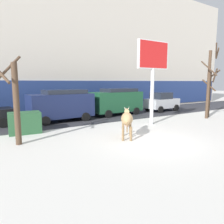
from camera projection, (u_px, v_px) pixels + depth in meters
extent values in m
plane|color=silver|center=(154.00, 142.00, 10.19)|extent=(120.00, 120.00, 0.00)
cube|color=#333338|center=(84.00, 118.00, 16.99)|extent=(60.00, 5.60, 0.01)
cube|color=beige|center=(58.00, 45.00, 20.98)|extent=(44.00, 6.00, 13.00)
cube|color=navy|center=(70.00, 96.00, 19.12)|extent=(43.12, 0.10, 2.80)
ellipsoid|color=tan|center=(127.00, 119.00, 10.73)|extent=(1.30, 1.49, 0.64)
cylinder|color=olive|center=(123.00, 129.00, 11.32)|extent=(0.12, 0.12, 0.70)
cylinder|color=olive|center=(130.00, 129.00, 11.30)|extent=(0.12, 0.12, 0.70)
cylinder|color=olive|center=(123.00, 134.00, 10.35)|extent=(0.12, 0.12, 0.70)
cylinder|color=olive|center=(131.00, 134.00, 10.33)|extent=(0.12, 0.12, 0.70)
cylinder|color=tan|center=(127.00, 113.00, 11.44)|extent=(0.49, 0.54, 0.44)
ellipsoid|color=olive|center=(127.00, 111.00, 11.65)|extent=(0.45, 0.50, 0.28)
cone|color=beige|center=(125.00, 108.00, 11.59)|extent=(0.13, 0.11, 0.15)
cone|color=beige|center=(129.00, 108.00, 11.58)|extent=(0.13, 0.11, 0.15)
cylinder|color=olive|center=(127.00, 126.00, 10.11)|extent=(0.06, 0.06, 0.60)
ellipsoid|color=beige|center=(127.00, 125.00, 10.60)|extent=(0.36, 0.37, 0.20)
cylinder|color=silver|center=(152.00, 97.00, 14.21)|extent=(0.24, 0.24, 3.80)
cube|color=silver|center=(153.00, 55.00, 13.82)|extent=(2.52, 0.20, 1.82)
cube|color=red|center=(153.00, 55.00, 13.79)|extent=(2.40, 0.16, 1.70)
cylinder|color=black|center=(3.00, 123.00, 13.29)|extent=(0.65, 0.25, 0.64)
cube|color=#19234C|center=(61.00, 106.00, 15.40)|extent=(4.69, 2.12, 1.70)
cube|color=#1E232D|center=(65.00, 92.00, 15.43)|extent=(3.08, 1.81, 0.30)
cylinder|color=black|center=(75.00, 114.00, 17.14)|extent=(0.65, 0.25, 0.64)
cylinder|color=black|center=(86.00, 117.00, 15.60)|extent=(0.65, 0.25, 0.64)
cylinder|color=black|center=(37.00, 117.00, 15.44)|extent=(0.65, 0.25, 0.64)
cylinder|color=black|center=(45.00, 121.00, 13.90)|extent=(0.65, 0.25, 0.64)
cube|color=#194C2D|center=(116.00, 102.00, 18.48)|extent=(4.69, 2.12, 1.70)
cube|color=#1E232D|center=(119.00, 90.00, 18.50)|extent=(3.08, 1.81, 0.30)
cylinder|color=black|center=(123.00, 109.00, 20.21)|extent=(0.65, 0.25, 0.64)
cylinder|color=black|center=(136.00, 111.00, 18.67)|extent=(0.65, 0.25, 0.64)
cylinder|color=black|center=(96.00, 111.00, 18.52)|extent=(0.65, 0.25, 0.64)
cylinder|color=black|center=(108.00, 114.00, 16.98)|extent=(0.65, 0.25, 0.64)
cube|color=#B7BABF|center=(162.00, 103.00, 21.01)|extent=(3.58, 1.86, 0.90)
cube|color=#1E232D|center=(161.00, 96.00, 20.82)|extent=(1.87, 1.58, 0.64)
cylinder|color=black|center=(163.00, 106.00, 22.41)|extent=(0.65, 0.25, 0.64)
cylinder|color=black|center=(176.00, 108.00, 21.03)|extent=(0.65, 0.25, 0.64)
cylinder|color=black|center=(148.00, 108.00, 21.12)|extent=(0.65, 0.25, 0.64)
cylinder|color=black|center=(160.00, 109.00, 19.74)|extent=(0.65, 0.25, 0.64)
cylinder|color=#282833|center=(140.00, 103.00, 24.31)|extent=(0.24, 0.24, 0.88)
cube|color=brown|center=(140.00, 97.00, 24.20)|extent=(0.36, 0.22, 0.64)
sphere|color=tan|center=(140.00, 93.00, 24.14)|extent=(0.20, 0.20, 0.20)
cylinder|color=#282833|center=(24.00, 111.00, 17.66)|extent=(0.24, 0.24, 0.88)
cube|color=maroon|center=(23.00, 102.00, 17.56)|extent=(0.36, 0.22, 0.64)
sphere|color=#9E7051|center=(23.00, 97.00, 17.50)|extent=(0.20, 0.20, 0.20)
cylinder|color=#4C3828|center=(16.00, 104.00, 9.52)|extent=(0.27, 0.27, 3.75)
cylinder|color=#4C3828|center=(1.00, 73.00, 8.82)|extent=(0.63, 1.25, 0.91)
cylinder|color=#4C3828|center=(9.00, 68.00, 9.64)|extent=(1.15, 0.44, 1.17)
cylinder|color=#4C3828|center=(208.00, 85.00, 16.45)|extent=(0.22, 0.22, 5.28)
cylinder|color=#4C3828|center=(217.00, 53.00, 15.96)|extent=(0.86, 0.73, 0.74)
cylinder|color=#4C3828|center=(209.00, 68.00, 15.77)|extent=(0.71, 1.08, 1.16)
cylinder|color=#4C3828|center=(216.00, 51.00, 15.90)|extent=(0.79, 0.52, 1.08)
cylinder|color=#4C3828|center=(209.00, 95.00, 17.26)|extent=(0.26, 0.26, 3.71)
cylinder|color=#4C3828|center=(209.00, 85.00, 16.70)|extent=(0.64, 1.01, 0.98)
cylinder|color=#4C3828|center=(214.00, 75.00, 17.30)|extent=(0.13, 1.08, 0.80)
cylinder|color=#4C3828|center=(215.00, 75.00, 16.99)|extent=(0.64, 0.74, 1.12)
cube|color=#285633|center=(25.00, 123.00, 11.87)|extent=(1.78, 1.23, 1.20)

